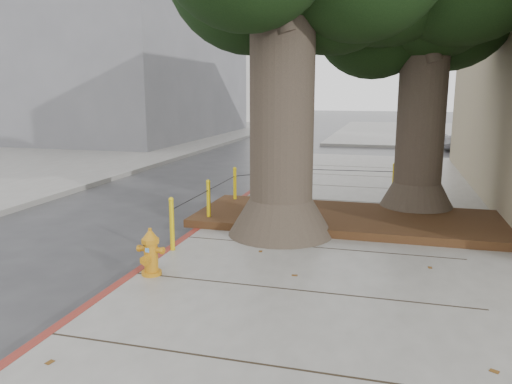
% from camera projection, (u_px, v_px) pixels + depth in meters
% --- Properties ---
extents(ground, '(140.00, 140.00, 0.00)m').
position_uv_depth(ground, '(260.00, 296.00, 7.12)').
color(ground, '#28282B').
rests_on(ground, ground).
extents(sidewalk_far, '(16.00, 20.00, 0.15)m').
position_uv_depth(sidewalk_far, '(458.00, 133.00, 33.93)').
color(sidewalk_far, slate).
rests_on(sidewalk_far, ground).
extents(curb_red, '(0.14, 26.00, 0.16)m').
position_uv_depth(curb_red, '(196.00, 233.00, 9.99)').
color(curb_red, maroon).
rests_on(curb_red, ground).
extents(planter_bed, '(6.40, 2.60, 0.16)m').
position_uv_depth(planter_bed, '(348.00, 219.00, 10.53)').
color(planter_bed, black).
rests_on(planter_bed, sidewalk_main).
extents(building_far_grey, '(12.00, 16.00, 12.00)m').
position_uv_depth(building_far_grey, '(116.00, 39.00, 30.60)').
color(building_far_grey, slate).
rests_on(building_far_grey, ground).
extents(building_far_white, '(12.00, 18.00, 15.00)m').
position_uv_depth(building_far_white, '(213.00, 46.00, 52.57)').
color(building_far_white, silver).
rests_on(building_far_white, ground).
extents(bollard_ring, '(3.79, 5.39, 0.95)m').
position_uv_depth(bollard_ring, '(272.00, 190.00, 11.35)').
color(bollard_ring, gold).
rests_on(bollard_ring, sidewalk_main).
extents(fire_hydrant, '(0.38, 0.34, 0.73)m').
position_uv_depth(fire_hydrant, '(151.00, 252.00, 7.47)').
color(fire_hydrant, orange).
rests_on(fire_hydrant, sidewalk_main).
extents(car_silver, '(3.40, 1.39, 1.16)m').
position_uv_depth(car_silver, '(480.00, 140.00, 24.00)').
color(car_silver, '#B9B8BE').
rests_on(car_silver, ground).
extents(car_dark, '(2.16, 4.32, 1.20)m').
position_uv_depth(car_dark, '(154.00, 132.00, 28.37)').
color(car_dark, black).
rests_on(car_dark, ground).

